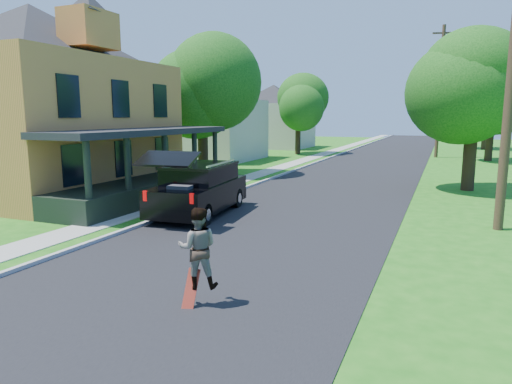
% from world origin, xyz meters
% --- Properties ---
extents(ground, '(140.00, 140.00, 0.00)m').
position_xyz_m(ground, '(0.00, 0.00, 0.00)').
color(ground, '#1C6614').
rests_on(ground, ground).
extents(street, '(8.00, 120.00, 0.02)m').
position_xyz_m(street, '(0.00, 20.00, 0.00)').
color(street, black).
rests_on(street, ground).
extents(curb, '(0.15, 120.00, 0.12)m').
position_xyz_m(curb, '(-4.05, 20.00, 0.00)').
color(curb, '#A4A39E').
rests_on(curb, ground).
extents(sidewalk, '(1.30, 120.00, 0.03)m').
position_xyz_m(sidewalk, '(-5.60, 20.00, 0.00)').
color(sidewalk, gray).
rests_on(sidewalk, ground).
extents(front_walk, '(6.50, 1.20, 0.03)m').
position_xyz_m(front_walk, '(-9.50, 6.00, 0.00)').
color(front_walk, gray).
rests_on(front_walk, ground).
extents(main_house, '(15.56, 15.56, 10.10)m').
position_xyz_m(main_house, '(-12.80, 5.99, 4.92)').
color(main_house, '#E48842').
rests_on(main_house, ground).
extents(neighbor_house_mid, '(12.78, 12.78, 8.30)m').
position_xyz_m(neighbor_house_mid, '(-13.50, 24.00, 4.19)').
color(neighbor_house_mid, '#B8B3A3').
rests_on(neighbor_house_mid, ground).
extents(neighbor_house_far, '(12.78, 12.78, 8.30)m').
position_xyz_m(neighbor_house_far, '(-13.50, 40.00, 4.19)').
color(neighbor_house_far, '#B8B3A3').
rests_on(neighbor_house_far, ground).
extents(black_suv, '(2.59, 5.62, 2.54)m').
position_xyz_m(black_suv, '(-3.20, 4.31, 0.97)').
color(black_suv, black).
rests_on(black_suv, ground).
extents(skateboarder, '(0.95, 0.87, 1.59)m').
position_xyz_m(skateboarder, '(0.93, -3.00, 1.15)').
color(skateboarder, black).
rests_on(skateboarder, ground).
extents(skateboard, '(0.26, 0.39, 0.86)m').
position_xyz_m(skateboard, '(0.87, -3.21, 0.31)').
color(skateboard, '#B1240F').
rests_on(skateboard, ground).
extents(tree_left_mid, '(6.65, 6.25, 8.96)m').
position_xyz_m(tree_left_mid, '(-9.06, 15.11, 5.93)').
color(tree_left_mid, black).
rests_on(tree_left_mid, ground).
extents(tree_left_far, '(5.58, 5.29, 7.65)m').
position_xyz_m(tree_left_far, '(-8.06, 32.10, 5.11)').
color(tree_left_far, black).
rests_on(tree_left_far, ground).
extents(tree_right_near, '(6.97, 7.19, 8.56)m').
position_xyz_m(tree_right_near, '(6.35, 14.44, 5.52)').
color(tree_right_near, black).
rests_on(tree_right_near, ground).
extents(tree_right_mid, '(7.66, 7.85, 9.14)m').
position_xyz_m(tree_right_mid, '(8.53, 31.62, 5.89)').
color(tree_right_mid, black).
rests_on(tree_right_mid, ground).
extents(tree_right_far, '(6.84, 6.88, 9.67)m').
position_xyz_m(tree_right_far, '(9.13, 45.73, 6.33)').
color(tree_right_far, black).
rests_on(tree_right_far, ground).
extents(utility_pole_far, '(1.82, 0.59, 11.36)m').
position_xyz_m(utility_pole_far, '(4.50, 33.29, 5.84)').
color(utility_pole_far, '#402A1D').
rests_on(utility_pole_far, ground).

